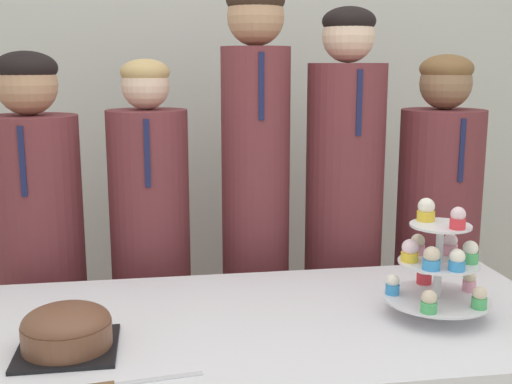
% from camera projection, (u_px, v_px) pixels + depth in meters
% --- Properties ---
extents(wall_back, '(9.00, 0.06, 2.70)m').
position_uv_depth(wall_back, '(211.00, 70.00, 2.98)').
color(wall_back, silver).
rests_on(wall_back, ground_plane).
extents(round_cake, '(0.23, 0.23, 0.11)m').
position_uv_depth(round_cake, '(67.00, 329.00, 1.50)').
color(round_cake, black).
rests_on(round_cake, table).
extents(cake_knife, '(0.27, 0.05, 0.01)m').
position_uv_depth(cake_knife, '(118.00, 384.00, 1.34)').
color(cake_knife, silver).
rests_on(cake_knife, table).
extents(cupcake_stand, '(0.28, 0.28, 0.31)m').
position_uv_depth(cupcake_stand, '(438.00, 265.00, 1.69)').
color(cupcake_stand, silver).
rests_on(cupcake_stand, table).
extents(student_0, '(0.31, 0.32, 1.42)m').
position_uv_depth(student_0, '(40.00, 272.00, 2.21)').
color(student_0, brown).
rests_on(student_0, ground_plane).
extents(student_1, '(0.28, 0.28, 1.40)m').
position_uv_depth(student_1, '(152.00, 270.00, 2.28)').
color(student_1, brown).
rests_on(student_1, ground_plane).
extents(student_2, '(0.24, 0.25, 1.64)m').
position_uv_depth(student_2, '(256.00, 222.00, 2.30)').
color(student_2, brown).
rests_on(student_2, ground_plane).
extents(student_3, '(0.28, 0.29, 1.57)m').
position_uv_depth(student_3, '(343.00, 236.00, 2.36)').
color(student_3, brown).
rests_on(student_3, ground_plane).
extents(student_4, '(0.31, 0.31, 1.41)m').
position_uv_depth(student_4, '(436.00, 254.00, 2.44)').
color(student_4, brown).
rests_on(student_4, ground_plane).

